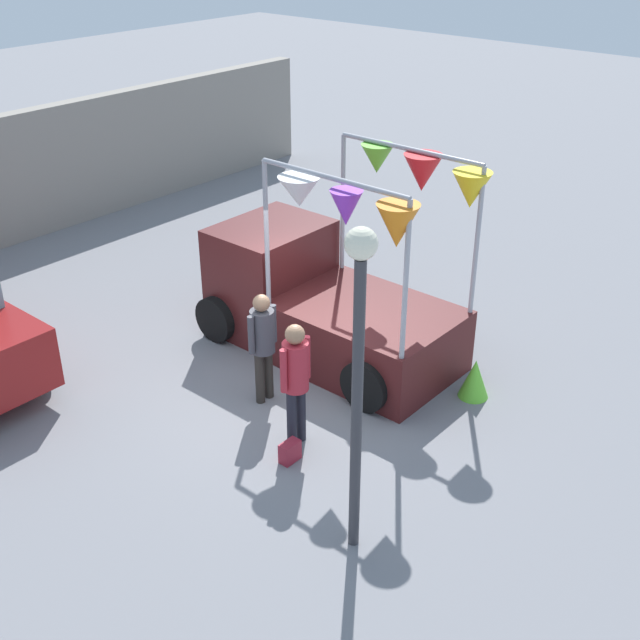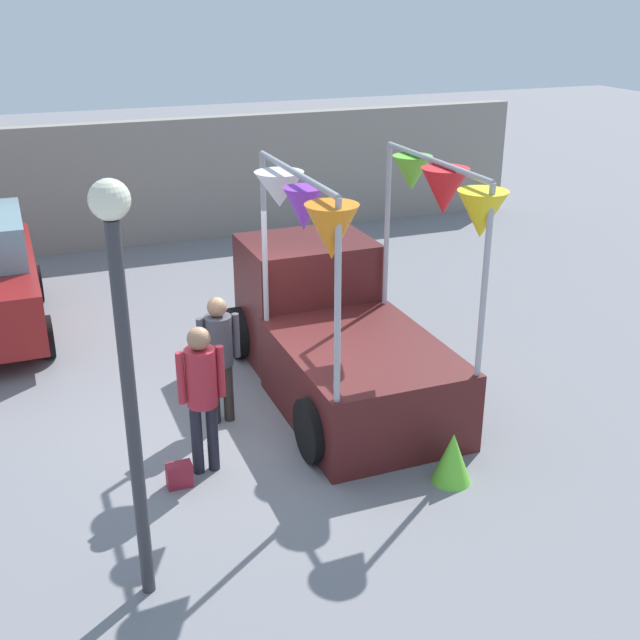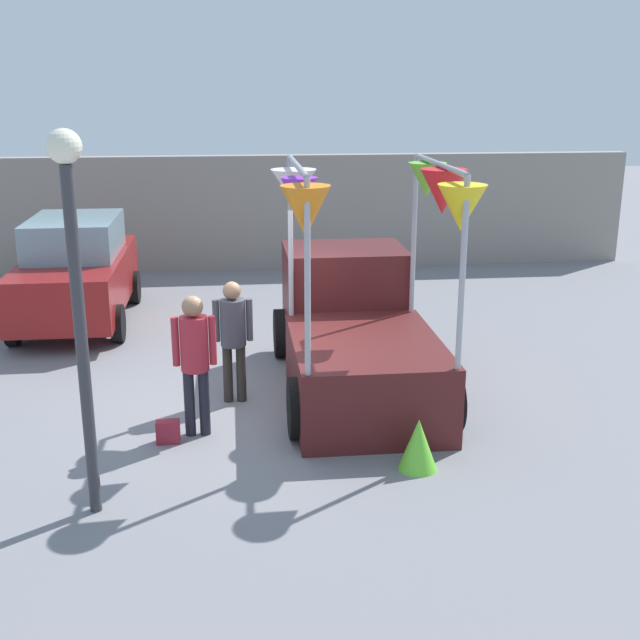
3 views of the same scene
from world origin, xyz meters
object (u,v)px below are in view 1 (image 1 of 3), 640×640
Objects in this scene: person_vendor at (263,338)px; handbag at (290,452)px; person_customer at (296,373)px; vendor_truck at (319,294)px; folded_kite_bundle_lime at (475,378)px; street_lamp at (358,352)px.

person_vendor is 5.98× the size of handbag.
handbag is at bearing -150.26° from person_customer.
person_vendor is (0.47, 1.04, -0.06)m from person_customer.
vendor_truck is 2.46× the size of person_vendor.
folded_kite_bundle_lime is at bearing -25.90° from person_customer.
person_customer is 6.31× the size of handbag.
street_lamp reaches higher than person_customer.
handbag is at bearing -146.39° from vendor_truck.
vendor_truck is 2.77m from folded_kite_bundle_lime.
vendor_truck reaches higher than person_customer.
person_vendor is 3.10m from folded_kite_bundle_lime.
folded_kite_bundle_lime is (2.02, -2.24, -0.71)m from person_vendor.
vendor_truck is at bearing 34.20° from person_customer.
street_lamp is at bearing -119.25° from person_customer.
person_vendor reaches higher than handbag.
handbag is at bearing 160.45° from folded_kite_bundle_lime.
person_customer is at bearing -114.23° from person_vendor.
person_customer reaches higher than handbag.
person_vendor reaches higher than folded_kite_bundle_lime.
person_customer is 1.14m from person_vendor.
street_lamp is at bearing -117.42° from person_vendor.
vendor_truck is 14.72× the size of handbag.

